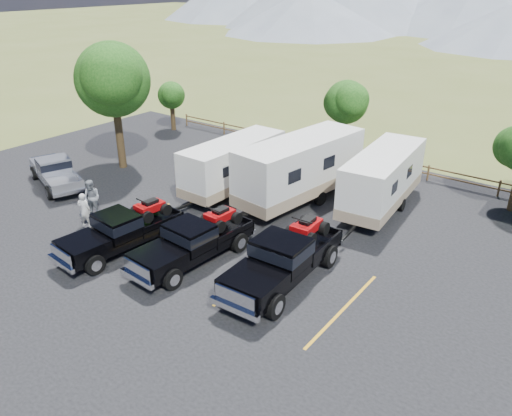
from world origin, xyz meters
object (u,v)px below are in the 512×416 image
Objects in this scene: rig_left at (122,230)px; person_a at (84,210)px; rig_center at (194,240)px; person_b at (92,198)px; rig_right at (285,257)px; tree_big_nw at (113,79)px; trailer_left at (234,165)px; trailer_center at (300,169)px; pickup_silver at (55,172)px; trailer_right at (383,180)px.

person_a is (-3.23, 0.31, -0.07)m from rig_left.
rig_left is at bearing -156.32° from rig_center.
person_b is at bearing 167.00° from rig_left.
rig_center reaches higher than rig_left.
rig_right reaches higher than person_b.
tree_big_nw is 13.83m from rig_center.
rig_left is 0.72× the size of trailer_left.
trailer_left is 7.80m from person_b.
trailer_left is (-0.22, 8.13, 0.59)m from rig_left.
trailer_center reaches higher than rig_center.
pickup_silver is at bearing 176.81° from rig_right.
rig_center is 0.62× the size of trailer_center.
rig_right is 1.14× the size of pickup_silver.
rig_left reaches higher than person_a.
rig_right reaches higher than rig_center.
tree_big_nw is at bearing -167.75° from pickup_silver.
trailer_right is 4.65× the size of person_b.
rig_right is (7.23, 2.18, 0.11)m from rig_left.
rig_left is at bearing -129.42° from trailer_right.
rig_center is 0.69× the size of trailer_right.
trailer_center is at bearing -162.23° from trailer_right.
trailer_left is at bearing -138.69° from person_a.
trailer_center is 5.67× the size of person_a.
person_a is at bearing -172.00° from rig_right.
rig_right is 16.19m from pickup_silver.
trailer_left is 4.43× the size of person_b.
trailer_center is (-3.76, 7.08, 0.75)m from rig_right.
trailer_left is (-3.49, 6.95, 0.57)m from rig_center.
rig_right reaches higher than rig_left.
tree_big_nw is 16.98m from rig_right.
rig_left is 0.61× the size of trailer_center.
pickup_silver is at bearing -48.32° from person_a.
trailer_left is 10.43m from pickup_silver.
trailer_right is (15.89, 4.06, -3.94)m from tree_big_nw.
rig_center reaches higher than person_a.
tree_big_nw is 9.24m from trailer_left.
pickup_silver is (-8.75, -5.64, -0.68)m from trailer_left.
rig_center is 4.08m from rig_right.
pickup_silver is 5.13m from person_b.
trailer_left reaches higher than pickup_silver.
person_a is (5.73, -2.17, 0.01)m from pickup_silver.
tree_big_nw is 1.17× the size of rig_right.
trailer_left is 8.40m from person_a.
trailer_right is at bearing 21.74° from trailer_left.
tree_big_nw reaches higher than pickup_silver.
person_b is (-3.97, 1.32, 0.00)m from rig_left.
tree_big_nw is at bearing -170.91° from trailer_right.
rig_right is 3.49× the size of person_b.
person_a is at bearing -140.32° from trailer_right.
person_b is at bearing -145.05° from trailer_right.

